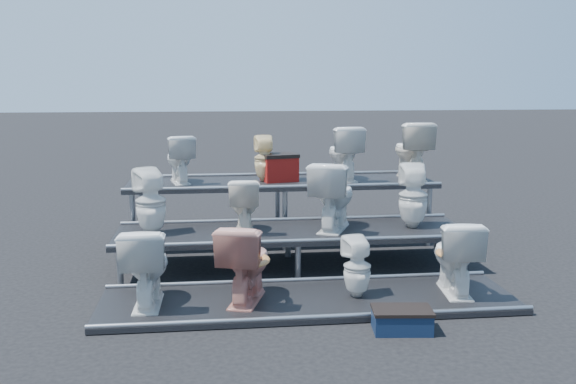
{
  "coord_description": "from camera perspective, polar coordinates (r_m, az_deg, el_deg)",
  "views": [
    {
      "loc": [
        -0.95,
        -7.45,
        2.24
      ],
      "look_at": [
        -0.04,
        0.1,
        0.91
      ],
      "focal_mm": 40.0,
      "sensor_mm": 36.0,
      "label": 1
    }
  ],
  "objects": [
    {
      "name": "ground",
      "position": [
        7.84,
        0.42,
        -6.69
      ],
      "size": [
        80.0,
        80.0,
        0.0
      ],
      "primitive_type": "plane",
      "color": "black",
      "rests_on": "ground"
    },
    {
      "name": "toilet_8",
      "position": [
        8.83,
        -9.63,
        2.91
      ],
      "size": [
        0.49,
        0.7,
        0.65
      ],
      "primitive_type": "imported",
      "rotation": [
        0.0,
        0.0,
        3.35
      ],
      "color": "silver",
      "rests_on": "tier_back"
    },
    {
      "name": "step_stool",
      "position": [
        5.99,
        10.09,
        -11.27
      ],
      "size": [
        0.55,
        0.37,
        0.19
      ],
      "primitive_type": "cube",
      "rotation": [
        0.0,
        0.0,
        -0.11
      ],
      "color": "#0E1B33",
      "rests_on": "ground"
    },
    {
      "name": "toilet_7",
      "position": [
        7.96,
        11.06,
        -0.33
      ],
      "size": [
        0.4,
        0.41,
        0.78
      ],
      "primitive_type": "imported",
      "rotation": [
        0.0,
        0.0,
        2.98
      ],
      "color": "silver",
      "rests_on": "tier_mid"
    },
    {
      "name": "toilet_2",
      "position": [
        6.59,
        6.16,
        -6.63
      ],
      "size": [
        0.32,
        0.33,
        0.62
      ],
      "primitive_type": "imported",
      "rotation": [
        0.0,
        0.0,
        3.3
      ],
      "color": "silver",
      "rests_on": "tier_front"
    },
    {
      "name": "tier_back",
      "position": [
        8.99,
        -0.62,
        -1.71
      ],
      "size": [
        4.2,
        1.2,
        0.86
      ],
      "primitive_type": "cube",
      "color": "black",
      "rests_on": "ground"
    },
    {
      "name": "tier_front",
      "position": [
        6.61,
        1.86,
        -9.64
      ],
      "size": [
        4.2,
        1.2,
        0.06
      ],
      "primitive_type": "cube",
      "color": "black",
      "rests_on": "ground"
    },
    {
      "name": "toilet_10",
      "position": [
        9.0,
        4.98,
        3.48
      ],
      "size": [
        0.47,
        0.77,
        0.76
      ],
      "primitive_type": "imported",
      "rotation": [
        0.0,
        0.0,
        3.21
      ],
      "color": "silver",
      "rests_on": "tier_back"
    },
    {
      "name": "toilet_3",
      "position": [
        6.87,
        14.64,
        -5.51
      ],
      "size": [
        0.52,
        0.81,
        0.78
      ],
      "primitive_type": "imported",
      "rotation": [
        0.0,
        0.0,
        3.03
      ],
      "color": "silver",
      "rests_on": "tier_front"
    },
    {
      "name": "toilet_4",
      "position": [
        7.62,
        -12.1,
        -0.84
      ],
      "size": [
        0.47,
        0.47,
        0.78
      ],
      "primitive_type": "imported",
      "rotation": [
        0.0,
        0.0,
        3.56
      ],
      "color": "silver",
      "rests_on": "tier_mid"
    },
    {
      "name": "toilet_0",
      "position": [
        6.44,
        -12.5,
        -6.41
      ],
      "size": [
        0.46,
        0.79,
        0.79
      ],
      "primitive_type": "imported",
      "rotation": [
        0.0,
        0.0,
        3.12
      ],
      "color": "silver",
      "rests_on": "tier_front"
    },
    {
      "name": "toilet_9",
      "position": [
        8.85,
        -2.1,
        3.0
      ],
      "size": [
        0.3,
        0.3,
        0.63
      ],
      "primitive_type": "imported",
      "rotation": [
        0.0,
        0.0,
        3.18
      ],
      "color": "beige",
      "rests_on": "tier_back"
    },
    {
      "name": "toilet_11",
      "position": [
        9.25,
        10.91,
        3.67
      ],
      "size": [
        0.46,
        0.8,
        0.81
      ],
      "primitive_type": "imported",
      "rotation": [
        0.0,
        0.0,
        3.16
      ],
      "color": "silver",
      "rests_on": "tier_back"
    },
    {
      "name": "toilet_6",
      "position": [
        7.71,
        4.04,
        -0.31
      ],
      "size": [
        0.76,
        0.93,
        0.83
      ],
      "primitive_type": "imported",
      "rotation": [
        0.0,
        0.0,
        2.72
      ],
      "color": "silver",
      "rests_on": "tier_mid"
    },
    {
      "name": "tier_mid",
      "position": [
        7.78,
        0.42,
        -5.07
      ],
      "size": [
        4.2,
        1.2,
        0.46
      ],
      "primitive_type": "cube",
      "color": "black",
      "rests_on": "ground"
    },
    {
      "name": "red_crate",
      "position": [
        8.89,
        -0.79,
        2.05
      ],
      "size": [
        0.52,
        0.45,
        0.33
      ],
      "primitive_type": "cube",
      "rotation": [
        0.0,
        0.0,
        0.21
      ],
      "color": "maroon",
      "rests_on": "tier_back"
    },
    {
      "name": "toilet_1",
      "position": [
        6.41,
        -3.8,
        -6.21
      ],
      "size": [
        0.66,
        0.88,
        0.8
      ],
      "primitive_type": "imported",
      "rotation": [
        0.0,
        0.0,
        2.84
      ],
      "color": "tan",
      "rests_on": "tier_front"
    },
    {
      "name": "toilet_5",
      "position": [
        7.6,
        -3.94,
        -1.16
      ],
      "size": [
        0.39,
        0.65,
        0.65
      ],
      "primitive_type": "imported",
      "rotation": [
        0.0,
        0.0,
        3.1
      ],
      "color": "silver",
      "rests_on": "tier_mid"
    }
  ]
}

